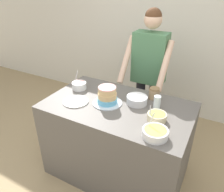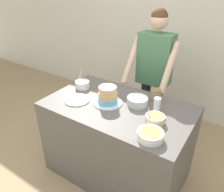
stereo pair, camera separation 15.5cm
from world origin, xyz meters
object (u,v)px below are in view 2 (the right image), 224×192
object	(u,v)px
frosting_bowl_olive	(155,119)
person_baker	(154,67)
cake	(108,96)
frosting_bowl_pink	(82,84)
frosting_bowl_white	(137,101)
frosting_bowl_yellow	(150,135)
ceramic_plate	(77,100)
drinking_glass	(157,104)
stoneware_jar	(156,95)

from	to	relation	value
frosting_bowl_olive	person_baker	bearing A→B (deg)	114.76
cake	person_baker	bearing A→B (deg)	81.50
person_baker	frosting_bowl_olive	size ratio (longest dim) A/B	10.16
frosting_bowl_pink	frosting_bowl_white	size ratio (longest dim) A/B	0.96
person_baker	frosting_bowl_yellow	world-z (taller)	person_baker
frosting_bowl_white	cake	bearing A→B (deg)	-151.96
person_baker	ceramic_plate	distance (m)	1.05
frosting_bowl_olive	drinking_glass	distance (m)	0.20
frosting_bowl_yellow	ceramic_plate	world-z (taller)	frosting_bowl_yellow
stoneware_jar	drinking_glass	bearing A→B (deg)	-63.68
person_baker	frosting_bowl_pink	size ratio (longest dim) A/B	8.68
cake	frosting_bowl_white	world-z (taller)	cake
person_baker	stoneware_jar	size ratio (longest dim) A/B	14.44
frosting_bowl_olive	drinking_glass	size ratio (longest dim) A/B	1.28
frosting_bowl_pink	stoneware_jar	xyz separation A→B (m)	(0.81, 0.19, 0.02)
frosting_bowl_olive	ceramic_plate	distance (m)	0.82
frosting_bowl_olive	ceramic_plate	size ratio (longest dim) A/B	0.65
stoneware_jar	cake	bearing A→B (deg)	-139.27
cake	stoneware_jar	size ratio (longest dim) A/B	2.48
person_baker	frosting_bowl_olive	world-z (taller)	person_baker
ceramic_plate	stoneware_jar	xyz separation A→B (m)	(0.66, 0.45, 0.05)
person_baker	frosting_bowl_olive	distance (m)	0.96
frosting_bowl_yellow	ceramic_plate	xyz separation A→B (m)	(-0.88, 0.14, -0.03)
person_baker	cake	size ratio (longest dim) A/B	5.82
drinking_glass	frosting_bowl_yellow	bearing A→B (deg)	-73.30
person_baker	frosting_bowl_white	xyz separation A→B (m)	(0.14, -0.68, -0.10)
frosting_bowl_white	drinking_glass	bearing A→B (deg)	0.91
frosting_bowl_yellow	ceramic_plate	size ratio (longest dim) A/B	0.80
person_baker	stoneware_jar	xyz separation A→B (m)	(0.25, -0.50, -0.08)
ceramic_plate	stoneware_jar	bearing A→B (deg)	34.07
cake	stoneware_jar	world-z (taller)	cake
person_baker	frosting_bowl_white	world-z (taller)	person_baker
frosting_bowl_pink	frosting_bowl_white	bearing A→B (deg)	0.43
drinking_glass	ceramic_plate	world-z (taller)	drinking_glass
ceramic_plate	drinking_glass	bearing A→B (deg)	19.73
frosting_bowl_white	frosting_bowl_olive	bearing A→B (deg)	-34.82
frosting_bowl_white	frosting_bowl_yellow	bearing A→B (deg)	-51.56
person_baker	ceramic_plate	bearing A→B (deg)	-113.58
frosting_bowl_olive	frosting_bowl_pink	world-z (taller)	frosting_bowl_pink
frosting_bowl_white	ceramic_plate	xyz separation A→B (m)	(-0.55, -0.27, -0.04)
frosting_bowl_white	ceramic_plate	distance (m)	0.61
ceramic_plate	stoneware_jar	world-z (taller)	stoneware_jar
frosting_bowl_olive	frosting_bowl_pink	size ratio (longest dim) A/B	0.85
frosting_bowl_yellow	stoneware_jar	distance (m)	0.63
ceramic_plate	person_baker	bearing A→B (deg)	66.42
ceramic_plate	stoneware_jar	distance (m)	0.80
frosting_bowl_pink	drinking_glass	bearing A→B (deg)	0.54
frosting_bowl_olive	frosting_bowl_white	bearing A→B (deg)	145.18
frosting_bowl_olive	frosting_bowl_white	distance (m)	0.32
drinking_glass	frosting_bowl_olive	bearing A→B (deg)	-71.32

